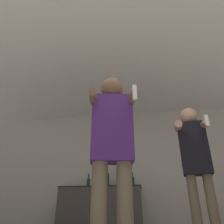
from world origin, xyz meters
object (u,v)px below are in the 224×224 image
object	(u,v)px
bottle_clear_vodka	(124,180)
person_woman_foreground	(112,147)
bottle_brown_liquor	(132,181)
bottle_dark_rum	(107,179)
person_man_side	(196,158)
bottle_tall_gin	(88,182)
bottle_green_wine	(118,183)

from	to	relation	value
bottle_clear_vodka	person_woman_foreground	size ratio (longest dim) A/B	0.20
bottle_brown_liquor	bottle_dark_rum	world-z (taller)	bottle_dark_rum
bottle_dark_rum	person_woman_foreground	xyz separation A→B (m)	(0.44, -2.35, -0.08)
bottle_dark_rum	person_man_side	bearing A→B (deg)	-47.11
bottle_tall_gin	person_woman_foreground	size ratio (longest dim) A/B	0.16
bottle_dark_rum	person_woman_foreground	world-z (taller)	person_woman_foreground
bottle_dark_rum	bottle_green_wine	bearing A→B (deg)	0.00
bottle_clear_vodka	person_woman_foreground	world-z (taller)	person_woman_foreground
bottle_brown_liquor	bottle_green_wine	distance (m)	0.26
person_man_side	bottle_dark_rum	bearing A→B (deg)	132.89
bottle_brown_liquor	person_woman_foreground	bearing A→B (deg)	-90.98
bottle_brown_liquor	bottle_tall_gin	xyz separation A→B (m)	(-0.84, -0.00, -0.01)
bottle_tall_gin	person_man_side	xyz separation A→B (m)	(1.71, -1.46, 0.06)
bottle_dark_rum	bottle_green_wine	world-z (taller)	bottle_dark_rum
bottle_dark_rum	bottle_tall_gin	distance (m)	0.36
bottle_clear_vodka	bottle_tall_gin	size ratio (longest dim) A/B	1.26
bottle_tall_gin	bottle_brown_liquor	bearing A→B (deg)	0.00
bottle_green_wine	person_man_side	world-z (taller)	person_man_side
bottle_green_wine	bottle_clear_vodka	xyz separation A→B (m)	(0.11, 0.00, 0.05)
bottle_clear_vodka	bottle_tall_gin	xyz separation A→B (m)	(-0.68, -0.00, -0.03)
bottle_green_wine	person_woman_foreground	distance (m)	2.36
bottle_dark_rum	person_man_side	xyz separation A→B (m)	(1.35, -1.46, 0.01)
bottle_brown_liquor	bottle_tall_gin	size ratio (longest dim) A/B	1.05
person_man_side	bottle_clear_vodka	bearing A→B (deg)	125.25
person_woman_foreground	person_man_side	size ratio (longest dim) A/B	0.98
person_man_side	bottle_brown_liquor	bearing A→B (deg)	120.95
bottle_green_wine	bottle_clear_vodka	distance (m)	0.12
bottle_clear_vodka	person_man_side	bearing A→B (deg)	-54.75
bottle_green_wine	bottle_clear_vodka	bearing A→B (deg)	0.00
bottle_tall_gin	person_man_side	world-z (taller)	person_man_side
bottle_green_wine	person_man_side	bearing A→B (deg)	-52.05
bottle_dark_rum	person_man_side	size ratio (longest dim) A/B	0.21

